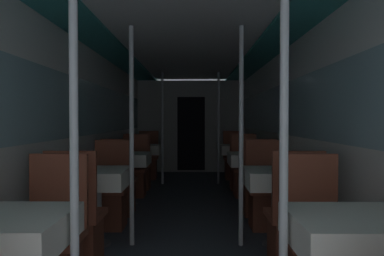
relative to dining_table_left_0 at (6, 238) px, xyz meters
name	(u,v)px	position (x,y,z in m)	size (l,w,h in m)	color
wall_left	(86,129)	(-0.39, 2.77, 0.49)	(0.05, 10.02, 2.13)	silver
wall_right	(290,129)	(2.16, 2.77, 0.49)	(0.05, 10.02, 2.13)	silver
ceiling_panel	(188,43)	(0.88, 2.77, 1.55)	(2.55, 10.02, 0.07)	white
bulkhead_far	(191,126)	(0.88, 6.84, 0.44)	(2.50, 0.09, 2.13)	#A8A8A3
dining_table_left_0	(6,238)	(0.00, 0.00, 0.00)	(0.62, 0.62, 0.74)	#4C4C51
support_pole_left_0	(74,151)	(0.35, 0.00, 0.45)	(0.05, 0.05, 2.13)	silver
dining_table_left_1	(96,182)	(0.00, 1.73, 0.00)	(0.62, 0.62, 0.74)	#4C4C51
chair_left_near_1	(77,232)	(0.00, 1.15, -0.32)	(0.41, 0.41, 0.98)	brown
chair_left_far_1	(110,201)	(0.00, 2.32, -0.32)	(0.41, 0.41, 0.98)	brown
support_pole_left_1	(132,136)	(0.35, 1.73, 0.45)	(0.05, 0.05, 2.13)	silver
dining_table_left_2	(128,162)	(0.00, 3.47, 0.00)	(0.62, 0.62, 0.74)	#4C4C51
chair_left_near_2	(120,192)	(0.00, 2.88, -0.32)	(0.41, 0.41, 0.98)	brown
chair_left_far_2	(134,177)	(0.00, 4.06, -0.32)	(0.41, 0.41, 0.98)	brown
dining_table_left_3	(144,151)	(0.00, 5.20, 0.00)	(0.62, 0.62, 0.74)	#4C4C51
chair_left_near_3	(139,172)	(0.00, 4.62, -0.32)	(0.41, 0.41, 0.98)	brown
chair_left_far_3	(148,164)	(0.00, 5.79, -0.32)	(0.41, 0.41, 0.98)	brown
support_pole_left_3	(162,128)	(0.35, 5.20, 0.45)	(0.05, 0.05, 2.13)	silver
dining_table_right_0	(353,239)	(1.77, 0.00, 0.00)	(0.62, 0.62, 0.74)	#4C4C51
support_pole_right_0	(284,151)	(1.42, 0.00, 0.45)	(0.05, 0.05, 2.13)	silver
dining_table_right_1	(277,182)	(1.77, 1.73, 0.00)	(0.62, 0.62, 0.74)	#4C4C51
chair_right_near_1	(293,233)	(1.77, 1.15, -0.32)	(0.41, 0.41, 0.98)	brown
chair_right_far_1	(266,201)	(1.77, 2.32, -0.32)	(0.41, 0.41, 0.98)	brown
support_pole_right_1	(241,136)	(1.42, 1.73, 0.45)	(0.05, 0.05, 2.13)	silver
dining_table_right_2	(251,162)	(1.77, 3.47, 0.00)	(0.62, 0.62, 0.74)	#4C4C51
chair_right_near_2	(257,192)	(1.77, 2.88, -0.32)	(0.41, 0.41, 0.98)	brown
chair_right_far_2	(245,177)	(1.77, 4.06, -0.32)	(0.41, 0.41, 0.98)	brown
dining_table_right_3	(237,151)	(1.77, 5.20, 0.00)	(0.62, 0.62, 0.74)	#4C4C51
chair_right_near_3	(241,172)	(1.77, 4.62, -0.32)	(0.41, 0.41, 0.98)	brown
chair_right_far_3	(234,164)	(1.77, 5.79, -0.32)	(0.41, 0.41, 0.98)	brown
support_pole_right_3	(218,128)	(1.42, 5.20, 0.45)	(0.05, 0.05, 2.13)	silver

